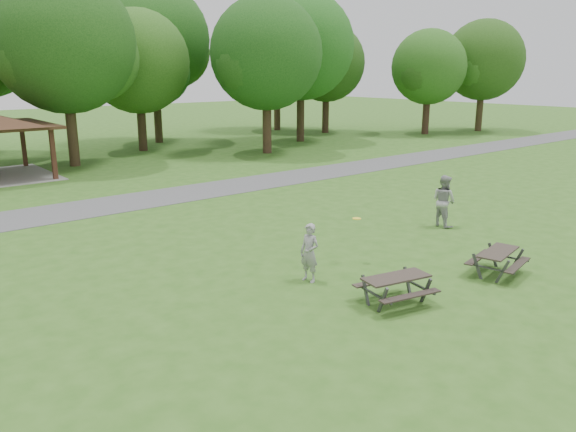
{
  "coord_description": "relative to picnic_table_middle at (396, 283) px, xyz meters",
  "views": [
    {
      "loc": [
        -9.18,
        -8.35,
        5.46
      ],
      "look_at": [
        1.0,
        4.0,
        1.3
      ],
      "focal_mm": 35.0,
      "sensor_mm": 36.0,
      "label": 1
    }
  ],
  "objects": [
    {
      "name": "ground",
      "position": [
        -0.82,
        0.28,
        -0.53
      ],
      "size": [
        160.0,
        160.0,
        0.0
      ],
      "primitive_type": "plane",
      "color": "#315F1B",
      "rests_on": "ground"
    },
    {
      "name": "asphalt_path",
      "position": [
        -0.82,
        14.28,
        -0.52
      ],
      "size": [
        120.0,
        3.2,
        0.02
      ],
      "primitive_type": "cube",
      "color": "#4D4D50",
      "rests_on": "ground"
    },
    {
      "name": "tree_row_e",
      "position": [
        1.27,
        25.31,
        6.25
      ],
      "size": [
        8.4,
        8.0,
        11.02
      ],
      "color": "#332516",
      "rests_on": "ground"
    },
    {
      "name": "tree_row_f",
      "position": [
        7.26,
        28.81,
        5.31
      ],
      "size": [
        7.35,
        7.0,
        9.55
      ],
      "color": "black",
      "rests_on": "ground"
    },
    {
      "name": "tree_row_g",
      "position": [
        13.27,
        22.31,
        5.8
      ],
      "size": [
        7.77,
        7.4,
        10.25
      ],
      "color": "#322216",
      "rests_on": "ground"
    },
    {
      "name": "tree_row_h",
      "position": [
        19.28,
        25.81,
        6.5
      ],
      "size": [
        8.61,
        8.2,
        11.37
      ],
      "color": "black",
      "rests_on": "ground"
    },
    {
      "name": "tree_row_i",
      "position": [
        25.26,
        29.31,
        5.38
      ],
      "size": [
        7.14,
        6.8,
        9.52
      ],
      "color": "#2F1F15",
      "rests_on": "ground"
    },
    {
      "name": "tree_row_j",
      "position": [
        31.25,
        22.81,
        5.03
      ],
      "size": [
        6.72,
        6.4,
        8.96
      ],
      "color": "black",
      "rests_on": "ground"
    },
    {
      "name": "tree_deep_c",
      "position": [
        10.28,
        32.31,
        6.92
      ],
      "size": [
        8.82,
        8.4,
        11.9
      ],
      "color": "#2F2214",
      "rests_on": "ground"
    },
    {
      "name": "tree_deep_d",
      "position": [
        23.27,
        33.81,
        6.5
      ],
      "size": [
        8.4,
        8.0,
        11.27
      ],
      "color": "#312216",
      "rests_on": "ground"
    },
    {
      "name": "tree_flank_right",
      "position": [
        37.26,
        21.31,
        5.63
      ],
      "size": [
        7.56,
        7.2,
        9.97
      ],
      "color": "#312315",
      "rests_on": "ground"
    },
    {
      "name": "picnic_table_middle",
      "position": [
        0.0,
        0.0,
        0.0
      ],
      "size": [
        1.9,
        1.65,
        0.72
      ],
      "color": "#2F2722",
      "rests_on": "ground"
    },
    {
      "name": "picnic_table_far",
      "position": [
        3.72,
        -0.48,
        -0.01
      ],
      "size": [
        1.85,
        1.61,
        0.7
      ],
      "color": "#2E2621",
      "rests_on": "ground"
    },
    {
      "name": "frisbee_in_flight",
      "position": [
        1.47,
        2.73,
        0.79
      ],
      "size": [
        0.31,
        0.31,
        0.02
      ],
      "color": "yellow",
      "rests_on": "ground"
    },
    {
      "name": "frisbee_thrower",
      "position": [
        -0.61,
        2.44,
        0.26
      ],
      "size": [
        0.46,
        0.63,
        1.58
      ],
      "primitive_type": "imported",
      "rotation": [
        0.0,
        0.0,
        -1.42
      ],
      "color": "gray",
      "rests_on": "ground"
    },
    {
      "name": "frisbee_catcher",
      "position": [
        6.75,
        3.48,
        0.41
      ],
      "size": [
        0.82,
        1.0,
        1.87
      ],
      "primitive_type": "imported",
      "rotation": [
        0.0,
        0.0,
        1.44
      ],
      "color": "#9E9EA0",
      "rests_on": "ground"
    }
  ]
}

